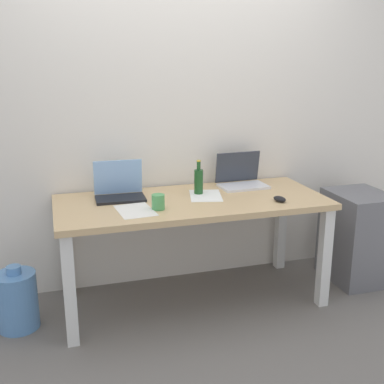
{
  "coord_description": "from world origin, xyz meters",
  "views": [
    {
      "loc": [
        -0.87,
        -2.93,
        1.64
      ],
      "look_at": [
        0.0,
        0.0,
        0.79
      ],
      "focal_mm": 44.97,
      "sensor_mm": 36.0,
      "label": 1
    }
  ],
  "objects_px": {
    "desk": "(192,213)",
    "filing_cabinet": "(357,237)",
    "computer_mouse": "(280,199)",
    "water_cooler_jug": "(17,300)",
    "laptop_right": "(241,179)",
    "coffee_mug": "(158,202)",
    "beer_bottle": "(199,181)",
    "laptop_left": "(119,190)"
  },
  "relations": [
    {
      "from": "desk",
      "to": "filing_cabinet",
      "type": "distance_m",
      "value": 1.33
    },
    {
      "from": "laptop_right",
      "to": "filing_cabinet",
      "type": "relative_size",
      "value": 0.51
    },
    {
      "from": "desk",
      "to": "filing_cabinet",
      "type": "relative_size",
      "value": 2.62
    },
    {
      "from": "laptop_right",
      "to": "water_cooler_jug",
      "type": "xyz_separation_m",
      "value": [
        -1.59,
        -0.26,
        -0.6
      ]
    },
    {
      "from": "computer_mouse",
      "to": "coffee_mug",
      "type": "bearing_deg",
      "value": 160.3
    },
    {
      "from": "laptop_right",
      "to": "laptop_left",
      "type": "bearing_deg",
      "value": -176.0
    },
    {
      "from": "computer_mouse",
      "to": "water_cooler_jug",
      "type": "relative_size",
      "value": 0.24
    },
    {
      "from": "laptop_right",
      "to": "water_cooler_jug",
      "type": "bearing_deg",
      "value": -170.79
    },
    {
      "from": "filing_cabinet",
      "to": "laptop_right",
      "type": "bearing_deg",
      "value": 163.41
    },
    {
      "from": "desk",
      "to": "computer_mouse",
      "type": "bearing_deg",
      "value": -21.7
    },
    {
      "from": "laptop_left",
      "to": "laptop_right",
      "type": "height_order",
      "value": "laptop_left"
    },
    {
      "from": "desk",
      "to": "coffee_mug",
      "type": "distance_m",
      "value": 0.33
    },
    {
      "from": "laptop_left",
      "to": "computer_mouse",
      "type": "bearing_deg",
      "value": -20.55
    },
    {
      "from": "filing_cabinet",
      "to": "water_cooler_jug",
      "type": "bearing_deg",
      "value": -179.9
    },
    {
      "from": "beer_bottle",
      "to": "computer_mouse",
      "type": "relative_size",
      "value": 2.36
    },
    {
      "from": "desk",
      "to": "laptop_left",
      "type": "distance_m",
      "value": 0.51
    },
    {
      "from": "beer_bottle",
      "to": "filing_cabinet",
      "type": "xyz_separation_m",
      "value": [
        1.21,
        -0.15,
        -0.49
      ]
    },
    {
      "from": "filing_cabinet",
      "to": "beer_bottle",
      "type": "bearing_deg",
      "value": 173.08
    },
    {
      "from": "laptop_right",
      "to": "filing_cabinet",
      "type": "height_order",
      "value": "laptop_right"
    },
    {
      "from": "laptop_left",
      "to": "beer_bottle",
      "type": "xyz_separation_m",
      "value": [
        0.54,
        -0.04,
        0.03
      ]
    },
    {
      "from": "water_cooler_jug",
      "to": "filing_cabinet",
      "type": "bearing_deg",
      "value": 0.1
    },
    {
      "from": "water_cooler_jug",
      "to": "coffee_mug",
      "type": "bearing_deg",
      "value": -7.41
    },
    {
      "from": "laptop_right",
      "to": "coffee_mug",
      "type": "bearing_deg",
      "value": -152.09
    },
    {
      "from": "desk",
      "to": "laptop_right",
      "type": "height_order",
      "value": "laptop_right"
    },
    {
      "from": "computer_mouse",
      "to": "desk",
      "type": "bearing_deg",
      "value": 143.02
    },
    {
      "from": "coffee_mug",
      "to": "water_cooler_jug",
      "type": "height_order",
      "value": "coffee_mug"
    },
    {
      "from": "laptop_right",
      "to": "desk",
      "type": "bearing_deg",
      "value": -153.3
    },
    {
      "from": "beer_bottle",
      "to": "water_cooler_jug",
      "type": "xyz_separation_m",
      "value": [
        -1.23,
        -0.15,
        -0.64
      ]
    },
    {
      "from": "computer_mouse",
      "to": "filing_cabinet",
      "type": "relative_size",
      "value": 0.15
    },
    {
      "from": "beer_bottle",
      "to": "water_cooler_jug",
      "type": "bearing_deg",
      "value": -172.99
    },
    {
      "from": "laptop_left",
      "to": "water_cooler_jug",
      "type": "height_order",
      "value": "laptop_left"
    },
    {
      "from": "computer_mouse",
      "to": "laptop_right",
      "type": "bearing_deg",
      "value": 86.93
    },
    {
      "from": "water_cooler_jug",
      "to": "filing_cabinet",
      "type": "distance_m",
      "value": 2.44
    },
    {
      "from": "desk",
      "to": "laptop_left",
      "type": "bearing_deg",
      "value": 160.81
    },
    {
      "from": "beer_bottle",
      "to": "filing_cabinet",
      "type": "height_order",
      "value": "beer_bottle"
    },
    {
      "from": "computer_mouse",
      "to": "filing_cabinet",
      "type": "distance_m",
      "value": 0.88
    },
    {
      "from": "laptop_right",
      "to": "filing_cabinet",
      "type": "xyz_separation_m",
      "value": [
        0.85,
        -0.25,
        -0.45
      ]
    },
    {
      "from": "desk",
      "to": "water_cooler_jug",
      "type": "bearing_deg",
      "value": -178.2
    },
    {
      "from": "desk",
      "to": "laptop_right",
      "type": "bearing_deg",
      "value": 26.7
    },
    {
      "from": "laptop_left",
      "to": "filing_cabinet",
      "type": "distance_m",
      "value": 1.82
    },
    {
      "from": "laptop_left",
      "to": "coffee_mug",
      "type": "bearing_deg",
      "value": -58.03
    },
    {
      "from": "laptop_right",
      "to": "coffee_mug",
      "type": "relative_size",
      "value": 3.67
    }
  ]
}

